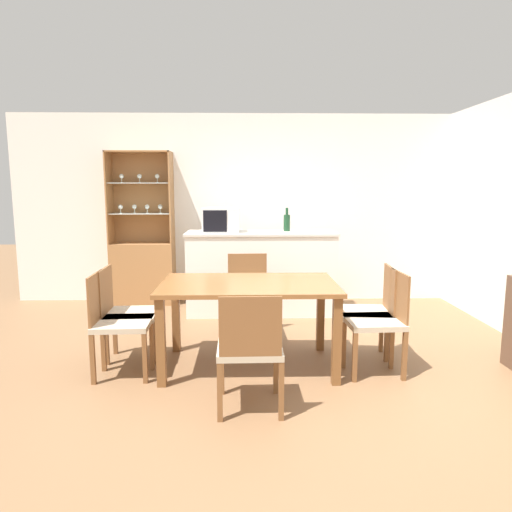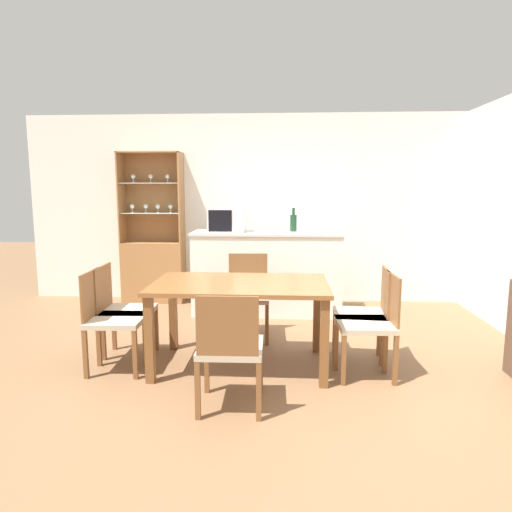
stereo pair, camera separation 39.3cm
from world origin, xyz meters
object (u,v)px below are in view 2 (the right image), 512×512
dining_chair_side_right_near (370,323)px  microwave (227,220)px  display_cabinet (154,259)px  dining_chair_head_far (247,295)px  dining_chair_head_near (230,348)px  wine_bottle (293,222)px  dining_table (240,294)px  dining_chair_side_right_far (365,314)px  dining_chair_side_left_far (123,310)px  dining_chair_side_left_near (112,319)px

dining_chair_side_right_near → microwave: size_ratio=1.96×
display_cabinet → dining_chair_head_far: size_ratio=2.35×
dining_chair_head_near → dining_chair_side_right_near: size_ratio=1.00×
microwave → wine_bottle: bearing=6.3°
display_cabinet → dining_table: (1.42, -2.28, 0.07)m
dining_table → dining_chair_side_right_far: bearing=6.9°
dining_table → dining_chair_side_left_far: 1.12m
dining_chair_head_near → display_cabinet: bearing=113.7°
display_cabinet → dining_chair_head_far: (1.42, -1.48, -0.13)m
dining_table → dining_chair_side_left_near: dining_chair_side_left_near is taller
display_cabinet → microwave: bearing=-25.7°
dining_chair_side_left_far → dining_chair_side_right_far: size_ratio=1.00×
dining_chair_side_right_far → microwave: (-1.43, 1.62, 0.72)m
dining_chair_side_right_near → wine_bottle: size_ratio=2.96×
dining_chair_head_far → dining_chair_side_right_near: size_ratio=1.00×
dining_chair_head_far → wine_bottle: wine_bottle is taller
display_cabinet → dining_chair_side_right_near: display_cabinet is taller
dining_table → dining_chair_side_right_far: size_ratio=1.74×
dining_chair_side_right_far → display_cabinet: bearing=53.9°
display_cabinet → wine_bottle: (1.91, -0.43, 0.55)m
dining_table → dining_chair_head_far: 0.82m
dining_table → wine_bottle: (0.49, 1.84, 0.48)m
dining_chair_side_left_far → dining_chair_head_far: 1.28m
dining_chair_side_right_far → wine_bottle: size_ratio=2.96×
dining_chair_side_right_near → dining_chair_head_near: bearing=118.6°
dining_chair_side_left_near → dining_chair_head_near: same height
dining_chair_side_left_near → dining_chair_side_right_near: 2.20m
dining_chair_head_far → dining_chair_side_right_near: 1.44m
display_cabinet → dining_chair_side_left_near: size_ratio=2.35×
display_cabinet → dining_table: size_ratio=1.35×
dining_chair_side_left_near → dining_chair_side_right_far: bearing=95.1°
dining_chair_head_near → microwave: bearing=96.3°
dining_chair_side_right_near → wine_bottle: bearing=14.4°
dining_chair_side_left_near → dining_chair_head_near: 1.28m
dining_chair_head_far → wine_bottle: size_ratio=2.96×
dining_chair_side_left_near → wine_bottle: wine_bottle is taller
dining_chair_head_near → dining_chair_head_far: size_ratio=1.00×
display_cabinet → dining_chair_side_right_far: (2.52, -2.14, -0.13)m
dining_chair_side_left_near → wine_bottle: (1.59, 1.98, 0.69)m
dining_chair_side_right_near → dining_chair_side_left_near: bearing=87.5°
dining_chair_head_near → dining_chair_side_right_near: bearing=30.1°
display_cabinet → dining_chair_head_near: (1.42, -3.07, -0.13)m
display_cabinet → dining_chair_side_left_near: 2.44m
dining_chair_side_left_far → dining_chair_side_left_near: bearing=-2.4°
microwave → wine_bottle: 0.83m
dining_chair_side_right_far → dining_chair_head_far: (-1.10, 0.66, 0.00)m
dining_chair_head_near → wine_bottle: bearing=78.4°
dining_chair_side_left_near → dining_chair_side_left_far: bearing=178.1°
dining_chair_head_far → microwave: size_ratio=1.96×
dining_chair_side_left_near → microwave: (0.77, 1.89, 0.72)m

